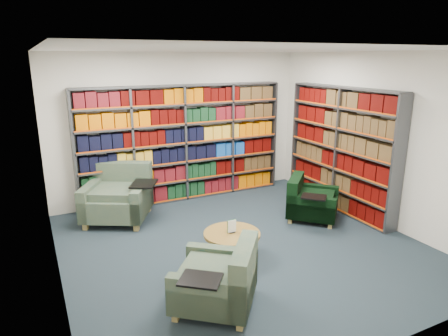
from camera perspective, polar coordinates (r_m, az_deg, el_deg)
name	(u,v)px	position (r m, az deg, el deg)	size (l,w,h in m)	color
room_shell	(243,154)	(5.57, 2.74, 1.98)	(5.02, 5.02, 2.82)	black
bookshelf_back	(184,144)	(7.72, -5.75, 3.47)	(4.00, 0.28, 2.20)	#47494F
bookshelf_right	(341,150)	(7.47, 16.34, 2.50)	(0.28, 2.50, 2.20)	#47494F
chair_teal_left	(119,197)	(7.13, -14.74, -4.07)	(1.38, 1.38, 0.93)	#072931
chair_green_right	(308,202)	(7.06, 11.96, -4.79)	(1.13, 1.13, 0.73)	black
chair_teal_front	(222,282)	(4.58, -0.31, -15.98)	(1.19, 1.19, 0.77)	#072931
coffee_table	(232,238)	(5.60, 1.13, -9.92)	(0.79, 0.79, 0.55)	olive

